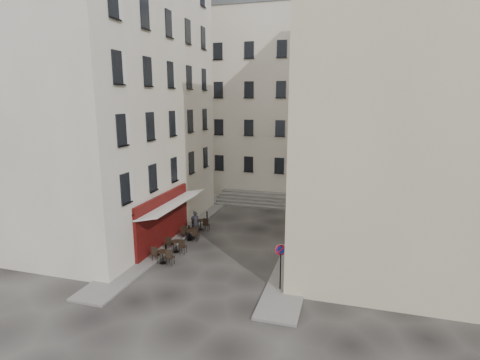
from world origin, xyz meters
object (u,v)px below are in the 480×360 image
at_px(bistro_table_a, 163,256).
at_px(pedestrian, 195,222).
at_px(no_parking_sign, 281,258).
at_px(bistro_table_b, 176,245).

xyz_separation_m(bistro_table_a, pedestrian, (-0.18, 5.28, 0.35)).
height_order(no_parking_sign, bistro_table_b, no_parking_sign).
bearing_deg(bistro_table_a, bistro_table_b, 89.76).
bearing_deg(pedestrian, bistro_table_b, 57.58).
relative_size(no_parking_sign, bistro_table_a, 1.79).
height_order(bistro_table_b, pedestrian, pedestrian).
distance_m(no_parking_sign, bistro_table_a, 7.48).
bearing_deg(bistro_table_b, bistro_table_a, -90.24).
relative_size(bistro_table_a, pedestrian, 0.82).
height_order(bistro_table_a, pedestrian, pedestrian).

